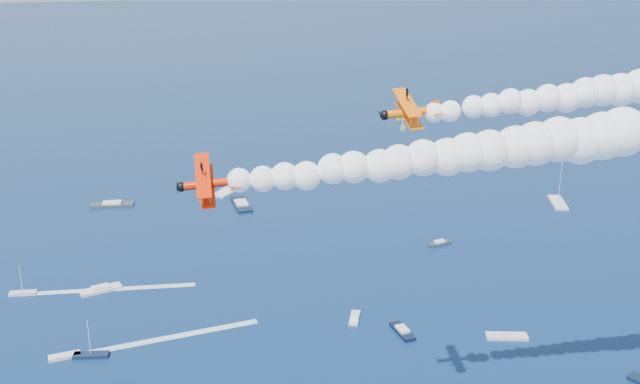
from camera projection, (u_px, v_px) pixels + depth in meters
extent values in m
cube|color=silver|center=(65.00, 356.00, 151.63)|extent=(6.56, 2.90, 0.70)
cube|color=silver|center=(23.00, 293.00, 178.40)|extent=(6.47, 2.68, 0.70)
cube|color=#0E1B33|center=(91.00, 355.00, 152.00)|extent=(7.45, 3.51, 0.70)
cube|color=silver|center=(101.00, 290.00, 180.13)|extent=(10.36, 5.84, 0.70)
cube|color=black|center=(402.00, 331.00, 161.07)|extent=(3.51, 8.37, 0.70)
cube|color=silver|center=(507.00, 336.00, 159.12)|extent=(9.24, 5.01, 0.70)
cube|color=black|center=(241.00, 204.00, 237.30)|extent=(5.49, 14.87, 0.70)
cube|color=white|center=(355.00, 318.00, 166.79)|extent=(4.17, 6.47, 0.70)
cube|color=#303641|center=(112.00, 204.00, 237.28)|extent=(13.98, 5.66, 0.70)
cube|color=#2E333D|center=(440.00, 243.00, 207.15)|extent=(7.19, 3.80, 0.70)
cube|color=silver|center=(558.00, 202.00, 239.03)|extent=(8.07, 13.57, 0.70)
cube|color=white|center=(230.00, 190.00, 250.71)|extent=(13.72, 14.30, 0.70)
cube|color=white|center=(172.00, 337.00, 159.44)|extent=(37.90, 7.32, 0.04)
cube|color=white|center=(117.00, 289.00, 181.18)|extent=(37.99, 6.07, 0.04)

